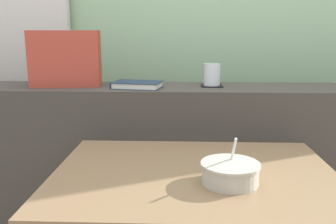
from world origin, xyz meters
The scene contains 8 objects.
curtain_left_panel centered at (-0.95, 1.00, 1.25)m, with size 0.56×0.06×2.50m, color silver.
dark_console_ledge centered at (0.00, 0.55, 0.44)m, with size 2.80×0.34×0.89m, color #423D38.
breakfast_table centered at (0.03, -0.04, 0.57)m, with size 0.92×0.68×0.69m.
coaster_square centered at (0.13, 0.56, 0.89)m, with size 0.10×0.10×0.01m, color black.
juice_glass centered at (0.13, 0.56, 0.94)m, with size 0.08×0.08×0.10m.
closed_book centered at (-0.22, 0.50, 0.90)m, with size 0.24×0.18×0.03m.
throw_pillow centered at (-0.56, 0.55, 1.02)m, with size 0.32×0.14×0.26m, color #B74233.
soup_bowl centered at (0.14, -0.13, 0.72)m, with size 0.18×0.18×0.15m.
Camera 1 is at (-0.01, -1.17, 1.13)m, focal length 39.29 mm.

